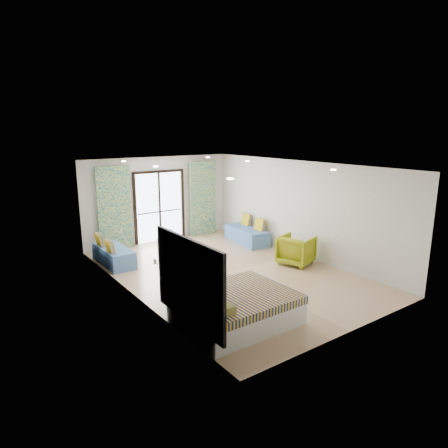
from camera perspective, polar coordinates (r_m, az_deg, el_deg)
floor at (r=10.19m, az=0.51°, el=-6.91°), size 5.00×7.50×0.01m
ceiling at (r=9.60m, az=0.54°, el=8.40°), size 5.00×7.50×0.01m
wall_back at (r=12.97m, az=-9.29°, el=3.50°), size 5.00×0.01×2.70m
wall_front at (r=7.23m, az=18.37°, el=-4.88°), size 5.00×0.01×2.70m
wall_left at (r=8.62m, az=-13.05°, el=-1.64°), size 0.01×7.50×2.70m
wall_right at (r=11.42m, az=10.73°, el=2.12°), size 0.01×7.50×2.70m
balcony_door at (r=12.96m, az=-9.21°, el=3.08°), size 1.76×0.08×2.28m
balcony_rail at (r=13.02m, az=-9.18°, el=1.76°), size 1.52×0.03×0.04m
curtain_left at (r=12.23m, az=-15.41°, el=2.12°), size 1.00×0.10×2.50m
curtain_right at (r=13.58m, az=-3.06°, el=3.67°), size 1.00×0.10×2.50m
downlight_a at (r=7.17m, az=0.91°, el=6.49°), size 0.12×0.12×0.02m
downlight_b at (r=9.11m, az=15.36°, el=7.48°), size 0.12×0.12×0.02m
downlight_c at (r=9.74m, az=-9.74°, el=8.11°), size 0.12×0.12×0.02m
downlight_d at (r=11.24m, az=3.35°, el=8.95°), size 0.12×0.12×0.02m
downlight_e at (r=11.56m, az=-14.14°, el=8.70°), size 0.12×0.12×0.02m
downlight_f at (r=12.85m, az=-2.32°, el=9.51°), size 0.12×0.12×0.02m
headboard at (r=6.78m, az=-5.10°, el=-8.11°), size 0.06×2.10×1.50m
switch_plate at (r=7.82m, az=-9.84°, el=-5.31°), size 0.02×0.10×0.10m
bed at (r=7.58m, az=1.57°, el=-11.86°), size 2.06×1.68×0.71m
daybed_left at (r=11.13m, az=-15.54°, el=-4.28°), size 0.64×1.64×0.81m
daybed_right at (r=12.75m, az=3.30°, el=-1.51°), size 0.88×1.79×0.85m
coffee_table at (r=11.77m, az=-7.66°, el=-2.34°), size 0.64×0.64×0.73m
vase at (r=11.77m, az=-7.92°, el=-1.59°), size 0.22×0.23×0.20m
armchair at (r=10.85m, az=10.29°, el=-3.48°), size 1.00×1.03×0.86m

